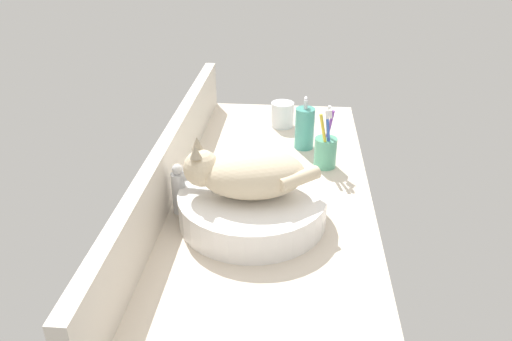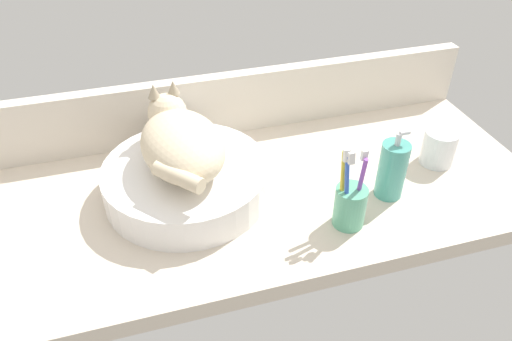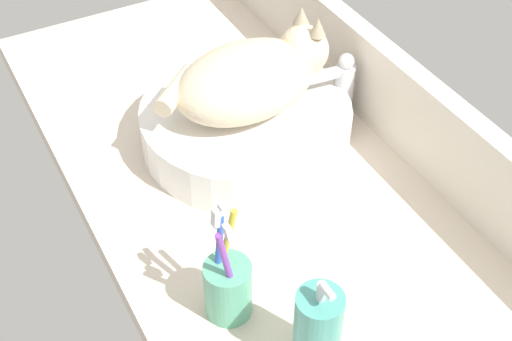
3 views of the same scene
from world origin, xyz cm
name	(u,v)px [view 1 (image 1 of 3)]	position (x,y,z in cm)	size (l,w,h in cm)	color
ground_plane	(267,199)	(0.00, 0.00, -2.00)	(134.62, 56.03, 4.00)	beige
backsplash_panel	(170,163)	(0.00, 26.21, 8.06)	(134.62, 3.60, 16.12)	silver
sink_basin	(252,206)	(-13.41, 2.82, 3.82)	(36.27, 36.27, 7.63)	white
cat	(247,172)	(-13.64, 4.17, 13.39)	(19.67, 32.40, 14.00)	beige
faucet	(183,187)	(-11.50, 20.28, 7.30)	(3.98, 11.86, 13.60)	silver
soap_dispenser	(305,128)	(29.67, -9.82, 6.73)	(6.14, 6.14, 16.55)	teal
toothbrush_cup	(325,151)	(16.97, -16.05, 5.13)	(6.59, 6.59, 18.68)	#5BB28E
water_glass	(282,116)	(46.77, -2.20, 3.83)	(7.98, 7.98, 8.62)	white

